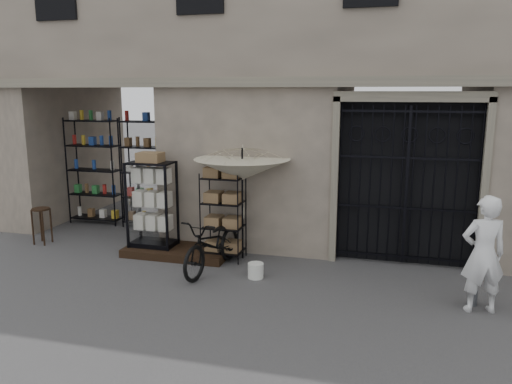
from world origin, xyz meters
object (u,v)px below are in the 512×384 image
(bicycle, at_px, (214,270))
(steel_bollard, at_px, (474,281))
(wooden_stool, at_px, (42,225))
(shopkeeper, at_px, (478,311))
(white_bucket, at_px, (256,271))
(wire_rack, at_px, (223,217))
(market_umbrella, at_px, (242,164))
(display_cabinet, at_px, (152,209))

(bicycle, distance_m, steel_bollard, 4.20)
(wooden_stool, relative_size, shopkeeper, 0.44)
(white_bucket, bearing_deg, bicycle, 169.00)
(wooden_stool, bearing_deg, bicycle, -8.20)
(wire_rack, relative_size, white_bucket, 6.19)
(white_bucket, bearing_deg, market_umbrella, 118.80)
(wire_rack, xyz_separation_m, steel_bollard, (4.20, -1.03, -0.43))
(market_umbrella, bearing_deg, display_cabinet, -174.87)
(wire_rack, relative_size, shopkeeper, 0.97)
(white_bucket, distance_m, steel_bollard, 3.38)
(display_cabinet, distance_m, bicycle, 1.80)
(market_umbrella, xyz_separation_m, white_bucket, (0.50, -0.91, -1.67))
(display_cabinet, distance_m, steel_bollard, 5.72)
(steel_bollard, bearing_deg, shopkeeper, -73.05)
(display_cabinet, relative_size, bicycle, 0.97)
(wire_rack, relative_size, market_umbrella, 0.66)
(wire_rack, xyz_separation_m, bicycle, (0.03, -0.65, -0.80))
(wire_rack, bearing_deg, white_bucket, -59.97)
(display_cabinet, relative_size, white_bucket, 6.68)
(wooden_stool, bearing_deg, shopkeeper, -7.95)
(wire_rack, height_order, market_umbrella, market_umbrella)
(bicycle, height_order, wooden_stool, bicycle)
(bicycle, xyz_separation_m, wooden_stool, (-3.94, 0.57, 0.39))
(white_bucket, bearing_deg, wire_rack, 136.26)
(wooden_stool, bearing_deg, wire_rack, 1.13)
(market_umbrella, distance_m, wooden_stool, 4.48)
(bicycle, xyz_separation_m, shopkeeper, (4.22, -0.57, 0.00))
(wooden_stool, bearing_deg, market_umbrella, 2.47)
(bicycle, xyz_separation_m, steel_bollard, (4.16, -0.38, 0.38))
(white_bucket, height_order, bicycle, bicycle)
(market_umbrella, bearing_deg, wire_rack, -162.56)
(shopkeeper, bearing_deg, steel_bollard, -87.13)
(wire_rack, relative_size, bicycle, 0.90)
(bicycle, relative_size, steel_bollard, 2.42)
(steel_bollard, bearing_deg, wooden_stool, 173.31)
(display_cabinet, height_order, wire_rack, display_cabinet)
(wooden_stool, xyz_separation_m, shopkeeper, (8.17, -1.14, -0.39))
(wire_rack, xyz_separation_m, market_umbrella, (0.34, 0.11, 0.99))
(bicycle, distance_m, shopkeeper, 4.26)
(steel_bollard, xyz_separation_m, shopkeeper, (0.06, -0.19, -0.38))
(market_umbrella, relative_size, white_bucket, 9.42)
(wooden_stool, distance_m, shopkeeper, 8.26)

